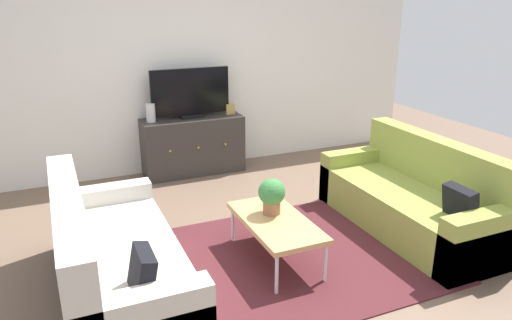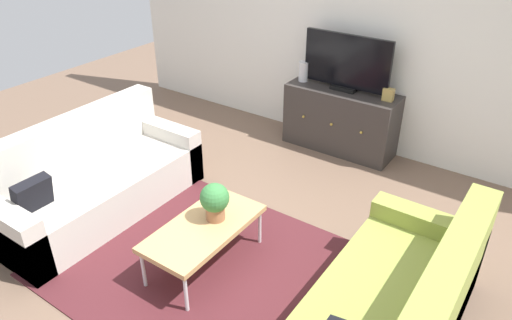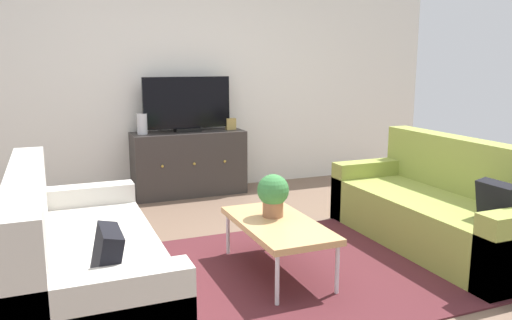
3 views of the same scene
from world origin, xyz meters
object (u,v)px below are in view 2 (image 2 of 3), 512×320
couch_left_side (92,182)px  tv_console (340,120)px  mantel_clock (388,95)px  potted_plant (215,200)px  coffee_table (204,229)px  flat_screen_tv (347,63)px  glass_vase (304,71)px

couch_left_side → tv_console: bearing=60.3°
tv_console → mantel_clock: size_ratio=9.60×
couch_left_side → potted_plant: (1.38, 0.11, 0.27)m
coffee_table → mantel_clock: (0.50, 2.39, 0.43)m
potted_plant → tv_console: bearing=90.6°
tv_console → flat_screen_tv: 0.66m
coffee_table → tv_console: 2.39m
potted_plant → mantel_clock: mantel_clock is taller
flat_screen_tv → glass_vase: size_ratio=4.39×
potted_plant → mantel_clock: 2.32m
couch_left_side → glass_vase: (0.85, 2.37, 0.54)m
tv_console → glass_vase: 0.69m
coffee_table → mantel_clock: mantel_clock is taller
tv_console → mantel_clock: (0.50, 0.00, 0.42)m
coffee_table → glass_vase: bearing=102.0°
coffee_table → flat_screen_tv: flat_screen_tv is taller
potted_plant → flat_screen_tv: flat_screen_tv is taller
flat_screen_tv → mantel_clock: 0.56m
coffee_table → mantel_clock: 2.48m
glass_vase → mantel_clock: glass_vase is taller
couch_left_side → coffee_table: size_ratio=1.94×
tv_console → glass_vase: glass_vase is taller
potted_plant → glass_vase: (-0.53, 2.26, 0.27)m
potted_plant → coffee_table: bearing=-98.7°
couch_left_side → flat_screen_tv: (1.36, 2.39, 0.74)m
mantel_clock → coffee_table: bearing=-101.8°
glass_vase → tv_console: bearing=-0.0°
flat_screen_tv → mantel_clock: size_ratio=7.51×
couch_left_side → mantel_clock: 3.06m
tv_console → glass_vase: (-0.50, 0.00, 0.47)m
potted_plant → glass_vase: glass_vase is taller
potted_plant → flat_screen_tv: size_ratio=0.32×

